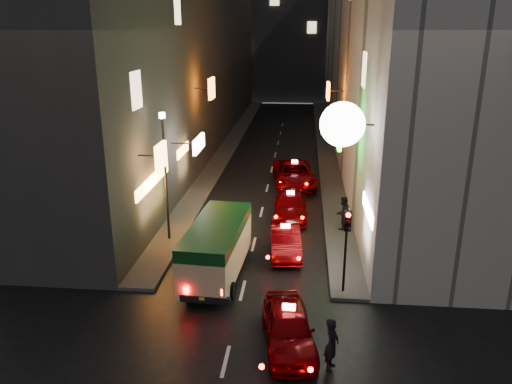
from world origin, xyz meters
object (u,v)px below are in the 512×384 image
(minibus, at_px, (217,243))
(lamp_post, at_px, (165,169))
(traffic_light, at_px, (347,233))
(taxi_near, at_px, (289,324))
(pedestrian_crossing, at_px, (332,341))

(minibus, height_order, lamp_post, lamp_post)
(traffic_light, bearing_deg, minibus, 167.74)
(traffic_light, distance_m, lamp_post, 9.42)
(taxi_near, bearing_deg, traffic_light, 59.06)
(taxi_near, relative_size, lamp_post, 0.84)
(minibus, distance_m, pedestrian_crossing, 7.21)
(minibus, bearing_deg, pedestrian_crossing, -51.27)
(taxi_near, xyz_separation_m, lamp_post, (-6.15, 7.95, 2.93))
(lamp_post, bearing_deg, traffic_light, -28.91)
(taxi_near, relative_size, traffic_light, 1.49)
(taxi_near, height_order, traffic_light, traffic_light)
(taxi_near, xyz_separation_m, traffic_light, (2.05, 3.42, 1.90))
(minibus, height_order, traffic_light, traffic_light)
(minibus, distance_m, traffic_light, 5.45)
(taxi_near, bearing_deg, lamp_post, 127.71)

